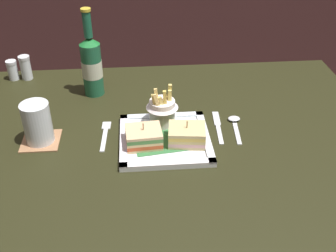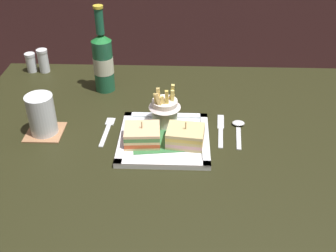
{
  "view_description": "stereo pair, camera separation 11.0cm",
  "coord_description": "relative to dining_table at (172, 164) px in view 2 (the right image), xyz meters",
  "views": [
    {
      "loc": [
        -0.09,
        -0.93,
        1.4
      ],
      "look_at": [
        -0.01,
        -0.01,
        0.79
      ],
      "focal_mm": 44.06,
      "sensor_mm": 36.0,
      "label": 1
    },
    {
      "loc": [
        0.02,
        -0.93,
        1.4
      ],
      "look_at": [
        -0.01,
        -0.01,
        0.79
      ],
      "focal_mm": 44.06,
      "sensor_mm": 36.0,
      "label": 2
    }
  ],
  "objects": [
    {
      "name": "salt_shaker",
      "position": [
        -0.51,
        0.38,
        0.13
      ],
      "size": [
        0.04,
        0.04,
        0.07
      ],
      "color": "silver",
      "rests_on": "dining_table"
    },
    {
      "name": "dining_table",
      "position": [
        0.0,
        0.0,
        0.0
      ],
      "size": [
        1.21,
        0.88,
        0.75
      ],
      "color": "black",
      "rests_on": "ground_plane"
    },
    {
      "name": "sandwich_half_right",
      "position": [
        0.04,
        -0.05,
        0.14
      ],
      "size": [
        0.1,
        0.09,
        0.07
      ],
      "color": "tan",
      "rests_on": "square_plate"
    },
    {
      "name": "beer_bottle",
      "position": [
        -0.22,
        0.26,
        0.2
      ],
      "size": [
        0.06,
        0.06,
        0.28
      ],
      "color": "#21613F",
      "rests_on": "dining_table"
    },
    {
      "name": "drink_coaster",
      "position": [
        -0.35,
        -0.0,
        0.1
      ],
      "size": [
        0.1,
        0.1,
        0.0
      ],
      "primitive_type": "cube",
      "color": "#A1704B",
      "rests_on": "dining_table"
    },
    {
      "name": "fork",
      "position": [
        -0.18,
        0.02,
        0.1
      ],
      "size": [
        0.03,
        0.14,
        0.0
      ],
      "color": "silver",
      "rests_on": "dining_table"
    },
    {
      "name": "fries_cup",
      "position": [
        -0.02,
        0.04,
        0.17
      ],
      "size": [
        0.09,
        0.09,
        0.12
      ],
      "color": "silver",
      "rests_on": "square_plate"
    },
    {
      "name": "sandwich_half_left",
      "position": [
        -0.08,
        -0.05,
        0.14
      ],
      "size": [
        0.1,
        0.08,
        0.07
      ],
      "color": "#DCBC82",
      "rests_on": "square_plate"
    },
    {
      "name": "knife",
      "position": [
        0.14,
        0.03,
        0.1
      ],
      "size": [
        0.03,
        0.16,
        0.0
      ],
      "color": "silver",
      "rests_on": "dining_table"
    },
    {
      "name": "spoon",
      "position": [
        0.19,
        0.04,
        0.11
      ],
      "size": [
        0.04,
        0.13,
        0.01
      ],
      "color": "silver",
      "rests_on": "dining_table"
    },
    {
      "name": "pepper_shaker",
      "position": [
        -0.46,
        0.38,
        0.14
      ],
      "size": [
        0.04,
        0.04,
        0.08
      ],
      "color": "silver",
      "rests_on": "dining_table"
    },
    {
      "name": "water_glass",
      "position": [
        -0.35,
        -0.0,
        0.15
      ],
      "size": [
        0.07,
        0.07,
        0.11
      ],
      "color": "silver",
      "rests_on": "dining_table"
    },
    {
      "name": "square_plate",
      "position": [
        -0.02,
        -0.03,
        0.11
      ],
      "size": [
        0.24,
        0.24,
        0.02
      ],
      "color": "white",
      "rests_on": "dining_table"
    }
  ]
}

